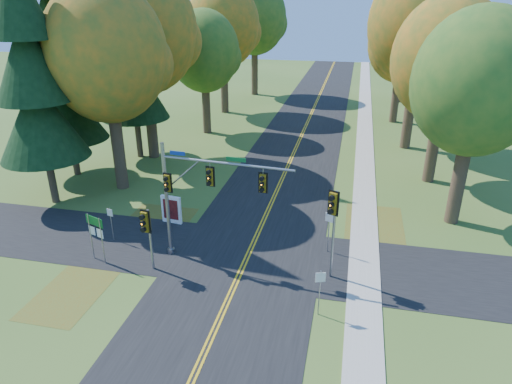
% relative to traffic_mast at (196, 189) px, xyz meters
% --- Properties ---
extents(ground, '(160.00, 160.00, 0.00)m').
position_rel_traffic_mast_xyz_m(ground, '(2.49, -1.20, -4.08)').
color(ground, '#37581F').
rests_on(ground, ground).
extents(road_main, '(8.00, 160.00, 0.02)m').
position_rel_traffic_mast_xyz_m(road_main, '(2.49, -1.20, -4.07)').
color(road_main, black).
rests_on(road_main, ground).
extents(road_cross, '(60.00, 6.00, 0.02)m').
position_rel_traffic_mast_xyz_m(road_cross, '(2.49, 0.80, -4.07)').
color(road_cross, black).
rests_on(road_cross, ground).
extents(centerline_left, '(0.10, 160.00, 0.01)m').
position_rel_traffic_mast_xyz_m(centerline_left, '(2.39, -1.20, -4.05)').
color(centerline_left, gold).
rests_on(centerline_left, road_main).
extents(centerline_right, '(0.10, 160.00, 0.01)m').
position_rel_traffic_mast_xyz_m(centerline_right, '(2.59, -1.20, -4.05)').
color(centerline_right, gold).
rests_on(centerline_right, road_main).
extents(sidewalk_east, '(1.60, 160.00, 0.06)m').
position_rel_traffic_mast_xyz_m(sidewalk_east, '(8.69, -1.20, -4.05)').
color(sidewalk_east, '#9E998E').
rests_on(sidewalk_east, ground).
extents(leaf_patch_w_near, '(4.00, 6.00, 0.00)m').
position_rel_traffic_mast_xyz_m(leaf_patch_w_near, '(-4.01, 2.80, -4.07)').
color(leaf_patch_w_near, brown).
rests_on(leaf_patch_w_near, ground).
extents(leaf_patch_e, '(3.50, 8.00, 0.00)m').
position_rel_traffic_mast_xyz_m(leaf_patch_e, '(9.29, 4.80, -4.07)').
color(leaf_patch_e, brown).
rests_on(leaf_patch_e, ground).
extents(leaf_patch_w_far, '(3.00, 5.00, 0.00)m').
position_rel_traffic_mast_xyz_m(leaf_patch_w_far, '(-5.01, -4.20, -4.07)').
color(leaf_patch_w_far, brown).
rests_on(leaf_patch_w_far, ground).
extents(tree_w_a, '(8.00, 8.00, 14.15)m').
position_rel_traffic_mast_xyz_m(tree_w_a, '(-8.64, 8.18, 5.41)').
color(tree_w_a, '#38281C').
rests_on(tree_w_a, ground).
extents(tree_e_a, '(7.20, 7.20, 12.73)m').
position_rel_traffic_mast_xyz_m(tree_e_a, '(14.05, 7.57, 4.45)').
color(tree_e_a, '#38281C').
rests_on(tree_e_a, ground).
extents(tree_w_b, '(8.60, 8.60, 15.38)m').
position_rel_traffic_mast_xyz_m(tree_w_b, '(-9.23, 15.09, 6.29)').
color(tree_w_b, '#38281C').
rests_on(tree_w_b, ground).
extents(tree_e_b, '(7.60, 7.60, 13.33)m').
position_rel_traffic_mast_xyz_m(tree_e_b, '(13.46, 14.38, 4.82)').
color(tree_e_b, '#38281C').
rests_on(tree_e_b, ground).
extents(tree_w_c, '(6.80, 6.80, 11.91)m').
position_rel_traffic_mast_xyz_m(tree_w_c, '(-7.05, 23.27, 3.86)').
color(tree_w_c, '#38281C').
rests_on(tree_w_c, ground).
extents(tree_e_c, '(8.80, 8.80, 15.79)m').
position_rel_traffic_mast_xyz_m(tree_e_c, '(12.37, 22.49, 6.58)').
color(tree_e_c, '#38281C').
rests_on(tree_e_c, ground).
extents(tree_w_d, '(8.20, 8.20, 14.56)m').
position_rel_traffic_mast_xyz_m(tree_w_d, '(-7.64, 31.98, 5.70)').
color(tree_w_d, '#38281C').
rests_on(tree_w_d, ground).
extents(tree_e_d, '(7.00, 7.00, 12.32)m').
position_rel_traffic_mast_xyz_m(tree_e_d, '(11.75, 31.67, 4.16)').
color(tree_e_d, '#38281C').
rests_on(tree_e_d, ground).
extents(tree_w_e, '(8.40, 8.40, 14.97)m').
position_rel_traffic_mast_xyz_m(tree_w_e, '(-6.44, 42.89, 5.99)').
color(tree_w_e, '#38281C').
rests_on(tree_w_e, ground).
extents(tree_e_e, '(7.80, 7.80, 13.74)m').
position_rel_traffic_mast_xyz_m(tree_e_e, '(12.96, 42.38, 5.11)').
color(tree_e_e, '#38281C').
rests_on(tree_e_e, ground).
extents(pine_a, '(5.60, 5.60, 19.48)m').
position_rel_traffic_mast_xyz_m(pine_a, '(-12.01, 4.80, 5.10)').
color(pine_a, '#38281C').
rests_on(pine_a, ground).
extents(pine_b, '(5.60, 5.60, 17.31)m').
position_rel_traffic_mast_xyz_m(pine_b, '(-13.51, 9.80, 4.08)').
color(pine_b, '#38281C').
rests_on(pine_b, ground).
extents(pine_c, '(5.60, 5.60, 20.56)m').
position_rel_traffic_mast_xyz_m(pine_c, '(-10.51, 14.80, 5.61)').
color(pine_c, '#38281C').
rests_on(pine_c, ground).
extents(traffic_mast, '(6.97, 0.95, 6.34)m').
position_rel_traffic_mast_xyz_m(traffic_mast, '(0.00, 0.00, 0.00)').
color(traffic_mast, gray).
rests_on(traffic_mast, ground).
extents(east_signal_pole, '(0.52, 0.64, 4.82)m').
position_rel_traffic_mast_xyz_m(east_signal_pole, '(6.93, -0.43, -0.42)').
color(east_signal_pole, gray).
rests_on(east_signal_pole, ground).
extents(ped_signal_pole, '(0.55, 0.64, 3.49)m').
position_rel_traffic_mast_xyz_m(ped_signal_pole, '(-2.05, -1.70, -1.48)').
color(ped_signal_pole, '#93969B').
rests_on(ped_signal_pole, ground).
extents(route_sign_cluster, '(1.18, 0.48, 2.69)m').
position_rel_traffic_mast_xyz_m(route_sign_cluster, '(-5.12, -1.39, -2.18)').
color(route_sign_cluster, gray).
rests_on(route_sign_cluster, ground).
extents(info_kiosk, '(1.31, 0.35, 1.80)m').
position_rel_traffic_mast_xyz_m(info_kiosk, '(-3.01, 3.58, -3.18)').
color(info_kiosk, white).
rests_on(info_kiosk, ground).
extents(reg_sign_e_north, '(0.44, 0.22, 2.46)m').
position_rel_traffic_mast_xyz_m(reg_sign_e_north, '(6.68, 2.14, -2.40)').
color(reg_sign_e_north, gray).
rests_on(reg_sign_e_north, ground).
extents(reg_sign_e_south, '(0.43, 0.16, 2.29)m').
position_rel_traffic_mast_xyz_m(reg_sign_e_south, '(6.69, -3.35, -2.51)').
color(reg_sign_e_south, gray).
rests_on(reg_sign_e_south, ground).
extents(reg_sign_w, '(0.39, 0.12, 2.06)m').
position_rel_traffic_mast_xyz_m(reg_sign_w, '(-5.51, 0.79, -2.67)').
color(reg_sign_w, gray).
rests_on(reg_sign_w, ground).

